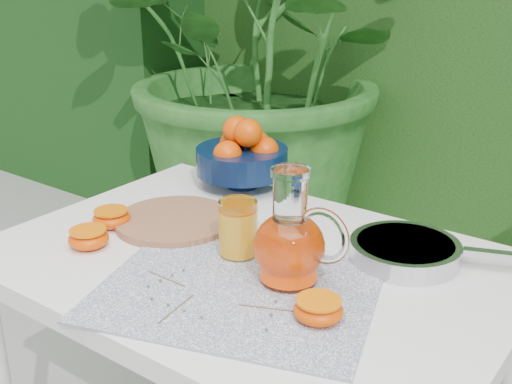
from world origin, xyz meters
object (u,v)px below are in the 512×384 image
Objects in this scene: cutting_board at (175,221)px; juice_pitcher at (290,244)px; saute_pan at (407,250)px; white_table at (250,294)px; fruit_bowl at (243,155)px.

juice_pitcher is at bearing -11.31° from cutting_board.
juice_pitcher is 0.55× the size of saute_pan.
juice_pitcher is 0.25m from saute_pan.
white_table is at bearing -146.32° from saute_pan.
fruit_bowl is 0.51m from juice_pitcher.
fruit_bowl is at bearing 136.87° from juice_pitcher.
cutting_board is 1.11× the size of fruit_bowl.
juice_pitcher is (0.37, -0.35, -0.01)m from fruit_bowl.
saute_pan is at bearing 33.68° from white_table.
fruit_bowl reaches higher than white_table.
juice_pitcher reaches higher than fruit_bowl.
cutting_board is at bearing -84.57° from fruit_bowl.
cutting_board reaches higher than white_table.
juice_pitcher is (0.12, -0.04, 0.16)m from white_table.
fruit_bowl is at bearing 164.19° from saute_pan.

